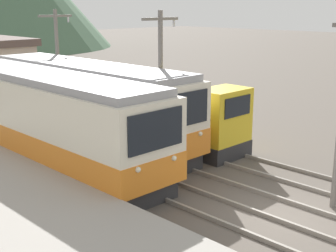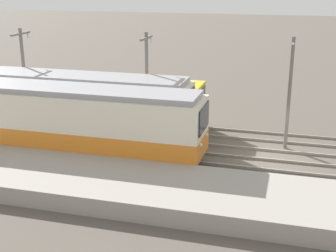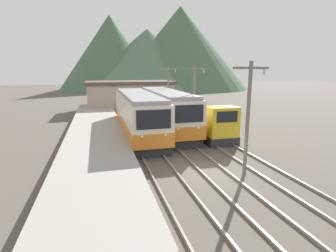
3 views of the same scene
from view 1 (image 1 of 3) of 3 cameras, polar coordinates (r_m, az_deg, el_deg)
ground_plane at (r=15.32m, az=14.04°, el=-10.58°), size 200.00×200.00×0.00m
track_left at (r=13.33m, az=8.04°, el=-13.89°), size 1.54×60.00×0.14m
track_center at (r=15.45m, az=14.45°, el=-10.10°), size 1.54×60.00×0.14m
track_right at (r=17.92m, az=19.45°, el=-6.99°), size 1.54×60.00×0.14m
commuter_train_left at (r=19.58m, az=-14.54°, el=0.35°), size 2.84×13.01×3.79m
commuter_train_center at (r=22.03m, az=-9.88°, el=2.20°), size 2.84×12.77×3.84m
shunting_locomotive at (r=20.98m, az=3.74°, el=0.17°), size 2.40×4.78×3.00m
catenary_mast_mid at (r=20.08m, az=-0.90°, el=5.97°), size 2.00×0.20×6.19m
catenary_mast_far at (r=26.46m, az=-13.25°, el=7.65°), size 2.00×0.20×6.19m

